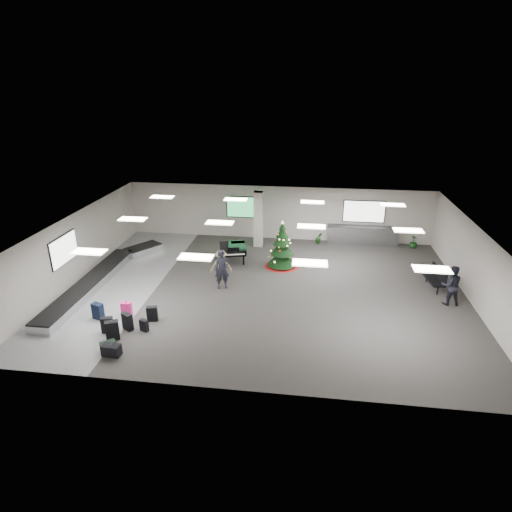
# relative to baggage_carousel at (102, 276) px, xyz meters

# --- Properties ---
(ground) EXTENTS (18.00, 18.00, 0.00)m
(ground) POSITION_rel_baggage_carousel_xyz_m (7.84, 0.08, -0.21)
(ground) COLOR #34312F
(ground) RESTS_ON ground
(room_envelope) EXTENTS (18.02, 14.02, 3.21)m
(room_envelope) POSITION_rel_baggage_carousel_xyz_m (7.46, 0.75, 2.12)
(room_envelope) COLOR beige
(room_envelope) RESTS_ON ground
(baggage_carousel) EXTENTS (2.28, 9.71, 0.43)m
(baggage_carousel) POSITION_rel_baggage_carousel_xyz_m (0.00, 0.00, 0.00)
(baggage_carousel) COLOR silver
(baggage_carousel) RESTS_ON ground
(service_counter) EXTENTS (4.05, 0.65, 1.08)m
(service_counter) POSITION_rel_baggage_carousel_xyz_m (12.84, 6.73, 0.33)
(service_counter) COLOR silver
(service_counter) RESTS_ON ground
(suitcase_0) EXTENTS (0.55, 0.45, 0.77)m
(suitcase_0) POSITION_rel_baggage_carousel_xyz_m (2.73, -4.72, 0.16)
(suitcase_0) COLOR black
(suitcase_0) RESTS_ON ground
(suitcase_1) EXTENTS (0.50, 0.43, 0.70)m
(suitcase_1) POSITION_rel_baggage_carousel_xyz_m (3.01, -4.00, 0.13)
(suitcase_1) COLOR black
(suitcase_1) RESTS_ON ground
(pink_suitcase) EXTENTS (0.42, 0.25, 0.65)m
(pink_suitcase) POSITION_rel_baggage_carousel_xyz_m (2.57, -3.06, 0.10)
(pink_suitcase) COLOR #FF2182
(pink_suitcase) RESTS_ON ground
(suitcase_3) EXTENTS (0.45, 0.31, 0.64)m
(suitcase_3) POSITION_rel_baggage_carousel_xyz_m (3.72, -3.25, 0.10)
(suitcase_3) COLOR black
(suitcase_3) RESTS_ON ground
(navy_suitcase) EXTENTS (0.50, 0.39, 0.70)m
(navy_suitcase) POSITION_rel_baggage_carousel_xyz_m (1.51, -3.40, 0.13)
(navy_suitcase) COLOR black
(navy_suitcase) RESTS_ON ground
(suitcase_5) EXTENTS (0.46, 0.31, 0.66)m
(suitcase_5) POSITION_rel_baggage_carousel_xyz_m (2.33, -4.31, 0.11)
(suitcase_5) COLOR black
(suitcase_5) RESTS_ON ground
(green_duffel) EXTENTS (0.58, 0.53, 0.37)m
(green_duffel) POSITION_rel_baggage_carousel_xyz_m (2.87, -5.43, -0.04)
(green_duffel) COLOR black
(green_duffel) RESTS_ON ground
(suitcase_7) EXTENTS (0.37, 0.29, 0.50)m
(suitcase_7) POSITION_rel_baggage_carousel_xyz_m (3.67, -4.02, 0.03)
(suitcase_7) COLOR black
(suitcase_7) RESTS_ON ground
(black_duffel) EXTENTS (0.65, 0.38, 0.44)m
(black_duffel) POSITION_rel_baggage_carousel_xyz_m (3.13, -5.69, -0.01)
(black_duffel) COLOR black
(black_duffel) RESTS_ON ground
(christmas_tree) EXTENTS (1.74, 1.74, 2.48)m
(christmas_tree) POSITION_rel_baggage_carousel_xyz_m (8.42, 2.87, 0.64)
(christmas_tree) COLOR maroon
(christmas_tree) RESTS_ON ground
(grand_piano) EXTENTS (1.68, 1.99, 0.99)m
(grand_piano) POSITION_rel_baggage_carousel_xyz_m (5.80, 3.19, 0.49)
(grand_piano) COLOR black
(grand_piano) RESTS_ON ground
(bench) EXTENTS (0.76, 1.67, 1.02)m
(bench) POSITION_rel_baggage_carousel_xyz_m (15.61, 1.25, 0.36)
(bench) COLOR black
(bench) RESTS_ON ground
(traveler_a) EXTENTS (0.79, 0.64, 1.86)m
(traveler_a) POSITION_rel_baggage_carousel_xyz_m (5.89, 0.01, 0.72)
(traveler_a) COLOR black
(traveler_a) RESTS_ON ground
(traveler_b) EXTENTS (1.12, 0.78, 1.59)m
(traveler_b) POSITION_rel_baggage_carousel_xyz_m (5.70, 0.71, 0.58)
(traveler_b) COLOR #918159
(traveler_b) RESTS_ON ground
(traveler_bench) EXTENTS (0.91, 0.73, 1.77)m
(traveler_bench) POSITION_rel_baggage_carousel_xyz_m (15.83, -0.24, 0.67)
(traveler_bench) COLOR black
(traveler_bench) RESTS_ON ground
(potted_plant_left) EXTENTS (0.47, 0.42, 0.71)m
(potted_plant_left) POSITION_rel_baggage_carousel_xyz_m (10.33, 6.47, 0.14)
(potted_plant_left) COLOR #143A12
(potted_plant_left) RESTS_ON ground
(potted_plant_right) EXTENTS (0.58, 0.58, 0.74)m
(potted_plant_right) POSITION_rel_baggage_carousel_xyz_m (15.71, 6.49, 0.16)
(potted_plant_right) COLOR #143A12
(potted_plant_right) RESTS_ON ground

